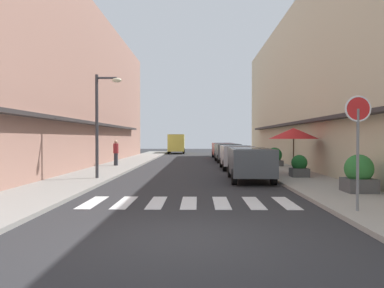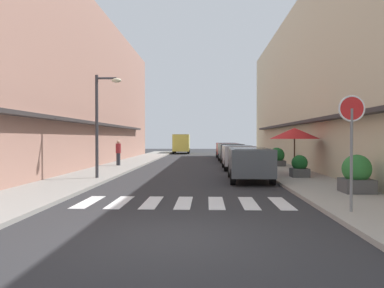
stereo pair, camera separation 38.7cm
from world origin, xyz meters
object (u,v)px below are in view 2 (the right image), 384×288
object	(u,v)px
planter_far	(277,157)
round_street_sign	(352,122)
delivery_van	(181,142)
street_lamp	(101,114)
parked_car_far	(231,151)
planter_midblock	(300,167)
parked_car_distant	(227,149)
parked_car_near	(250,160)
cafe_umbrella	(294,134)
planter_corner	(357,174)
parked_car_mid	(238,154)
pedestrian_walking_near	(118,152)

from	to	relation	value
planter_far	round_street_sign	bearing A→B (deg)	-93.83
delivery_van	street_lamp	distance (m)	30.25
parked_car_far	planter_midblock	xyz separation A→B (m)	(2.38, -12.43, -0.33)
parked_car_distant	round_street_sign	size ratio (longest dim) A/B	1.54
parked_car_near	parked_car_distant	world-z (taller)	same
delivery_van	cafe_umbrella	size ratio (longest dim) A/B	2.20
parked_car_near	street_lamp	bearing A→B (deg)	179.79
planter_far	planter_corner	bearing A→B (deg)	-88.11
parked_car_near	street_lamp	world-z (taller)	street_lamp
cafe_umbrella	street_lamp	bearing A→B (deg)	-166.49
parked_car_far	round_street_sign	bearing A→B (deg)	-85.53
parked_car_distant	cafe_umbrella	xyz separation A→B (m)	(2.48, -16.60, 1.21)
cafe_umbrella	planter_midblock	size ratio (longest dim) A/B	2.45
parked_car_mid	street_lamp	xyz separation A→B (m)	(-6.64, -6.21, 2.08)
street_lamp	parked_car_mid	bearing A→B (deg)	43.08
planter_corner	delivery_van	bearing A→B (deg)	103.13
parked_car_mid	street_lamp	bearing A→B (deg)	-136.92
parked_car_near	planter_midblock	size ratio (longest dim) A/B	4.43
round_street_sign	cafe_umbrella	size ratio (longest dim) A/B	1.14
planter_corner	planter_far	bearing A→B (deg)	91.89
street_lamp	pedestrian_walking_near	size ratio (longest dim) A/B	2.80
round_street_sign	pedestrian_walking_near	distance (m)	17.94
parked_car_mid	planter_far	xyz separation A→B (m)	(2.63, 1.49, -0.25)
parked_car_distant	street_lamp	size ratio (longest dim) A/B	0.94
parked_car_far	planter_far	xyz separation A→B (m)	(2.63, -5.43, -0.25)
parked_car_near	delivery_van	bearing A→B (deg)	99.41
cafe_umbrella	planter_far	xyz separation A→B (m)	(0.15, 5.50, -1.47)
parked_car_distant	planter_corner	size ratio (longest dim) A/B	3.48
planter_midblock	cafe_umbrella	bearing A→B (deg)	85.99
round_street_sign	planter_corner	size ratio (longest dim) A/B	2.27
parked_car_distant	cafe_umbrella	world-z (taller)	cafe_umbrella
parked_car_far	cafe_umbrella	bearing A→B (deg)	-77.22
parked_car_far	street_lamp	world-z (taller)	street_lamp
parked_car_far	pedestrian_walking_near	distance (m)	9.38
round_street_sign	cafe_umbrella	xyz separation A→B (m)	(0.87, 9.72, -0.15)
street_lamp	planter_corner	bearing A→B (deg)	-23.79
parked_car_near	delivery_van	world-z (taller)	delivery_van
parked_car_mid	cafe_umbrella	xyz separation A→B (m)	(2.48, -4.01, 1.22)
pedestrian_walking_near	cafe_umbrella	bearing A→B (deg)	-144.33
planter_corner	planter_far	distance (m)	11.96
planter_corner	planter_far	world-z (taller)	planter_corner
parked_car_far	delivery_van	bearing A→B (deg)	106.37
parked_car_far	parked_car_mid	bearing A→B (deg)	-90.00
planter_far	pedestrian_walking_near	bearing A→B (deg)	179.70
parked_car_near	planter_far	distance (m)	8.16
planter_corner	parked_car_mid	bearing A→B (deg)	106.12
parked_car_mid	cafe_umbrella	bearing A→B (deg)	-58.30
parked_car_near	round_street_sign	world-z (taller)	round_street_sign
parked_car_near	planter_corner	distance (m)	5.21
cafe_umbrella	planter_midblock	world-z (taller)	cafe_umbrella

